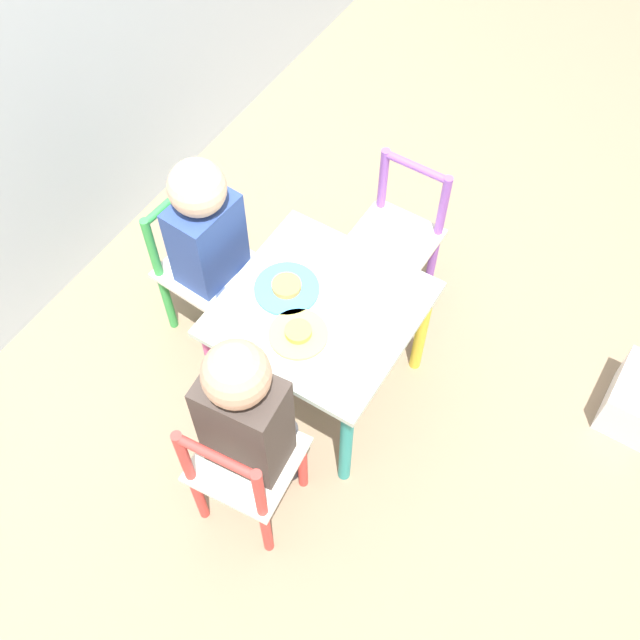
{
  "coord_description": "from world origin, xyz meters",
  "views": [
    {
      "loc": [
        -0.99,
        -0.62,
        2.11
      ],
      "look_at": [
        0.0,
        0.0,
        0.37
      ],
      "focal_mm": 42.0,
      "sensor_mm": 36.0,
      "label": 1
    }
  ],
  "objects_px": {
    "chair_purple": "(396,240)",
    "child_back": "(212,241)",
    "chair_green": "(203,269)",
    "child_left": "(249,417)",
    "kids_table": "(320,321)",
    "plate_left": "(298,334)",
    "chair_red": "(243,470)",
    "plate_back": "(287,288)",
    "storage_bin": "(638,399)"
  },
  "relations": [
    {
      "from": "chair_purple",
      "to": "plate_back",
      "type": "height_order",
      "value": "chair_purple"
    },
    {
      "from": "chair_green",
      "to": "kids_table",
      "type": "bearing_deg",
      "value": -90.0
    },
    {
      "from": "kids_table",
      "to": "chair_red",
      "type": "xyz_separation_m",
      "value": [
        -0.45,
        -0.04,
        -0.1
      ]
    },
    {
      "from": "chair_green",
      "to": "storage_bin",
      "type": "xyz_separation_m",
      "value": [
        0.4,
        -1.33,
        -0.18
      ]
    },
    {
      "from": "kids_table",
      "to": "plate_left",
      "type": "distance_m",
      "value": 0.14
    },
    {
      "from": "child_back",
      "to": "plate_left",
      "type": "bearing_deg",
      "value": -105.35
    },
    {
      "from": "kids_table",
      "to": "chair_red",
      "type": "height_order",
      "value": "chair_red"
    },
    {
      "from": "chair_purple",
      "to": "child_back",
      "type": "bearing_deg",
      "value": -132.2
    },
    {
      "from": "kids_table",
      "to": "chair_purple",
      "type": "xyz_separation_m",
      "value": [
        0.45,
        -0.01,
        -0.1
      ]
    },
    {
      "from": "child_left",
      "to": "chair_green",
      "type": "bearing_deg",
      "value": -46.2
    },
    {
      "from": "chair_purple",
      "to": "child_back",
      "type": "height_order",
      "value": "child_back"
    },
    {
      "from": "child_back",
      "to": "chair_green",
      "type": "bearing_deg",
      "value": 90.0
    },
    {
      "from": "child_left",
      "to": "child_back",
      "type": "bearing_deg",
      "value": -49.77
    },
    {
      "from": "kids_table",
      "to": "chair_purple",
      "type": "distance_m",
      "value": 0.46
    },
    {
      "from": "child_left",
      "to": "plate_back",
      "type": "xyz_separation_m",
      "value": [
        0.39,
        0.15,
        -0.02
      ]
    },
    {
      "from": "chair_red",
      "to": "chair_purple",
      "type": "bearing_deg",
      "value": -93.05
    },
    {
      "from": "chair_purple",
      "to": "storage_bin",
      "type": "height_order",
      "value": "chair_purple"
    },
    {
      "from": "kids_table",
      "to": "storage_bin",
      "type": "xyz_separation_m",
      "value": [
        0.43,
        -0.88,
        -0.27
      ]
    },
    {
      "from": "chair_red",
      "to": "plate_left",
      "type": "bearing_deg",
      "value": -88.28
    },
    {
      "from": "plate_back",
      "to": "chair_red",
      "type": "bearing_deg",
      "value": -161.35
    },
    {
      "from": "chair_green",
      "to": "chair_purple",
      "type": "bearing_deg",
      "value": -43.36
    },
    {
      "from": "kids_table",
      "to": "storage_bin",
      "type": "height_order",
      "value": "kids_table"
    },
    {
      "from": "chair_red",
      "to": "storage_bin",
      "type": "bearing_deg",
      "value": -139.01
    },
    {
      "from": "child_back",
      "to": "plate_back",
      "type": "distance_m",
      "value": 0.28
    },
    {
      "from": "chair_red",
      "to": "storage_bin",
      "type": "height_order",
      "value": "chair_red"
    },
    {
      "from": "chair_green",
      "to": "chair_red",
      "type": "relative_size",
      "value": 1.0
    },
    {
      "from": "chair_purple",
      "to": "plate_back",
      "type": "bearing_deg",
      "value": -103.57
    },
    {
      "from": "chair_red",
      "to": "child_back",
      "type": "xyz_separation_m",
      "value": [
        0.48,
        0.43,
        0.18
      ]
    },
    {
      "from": "storage_bin",
      "to": "kids_table",
      "type": "bearing_deg",
      "value": 115.96
    },
    {
      "from": "chair_green",
      "to": "child_back",
      "type": "relative_size",
      "value": 0.72
    },
    {
      "from": "plate_left",
      "to": "chair_purple",
      "type": "bearing_deg",
      "value": -0.57
    },
    {
      "from": "chair_red",
      "to": "plate_back",
      "type": "xyz_separation_m",
      "value": [
        0.45,
        0.15,
        0.18
      ]
    },
    {
      "from": "plate_left",
      "to": "child_back",
      "type": "bearing_deg",
      "value": 70.66
    },
    {
      "from": "child_left",
      "to": "storage_bin",
      "type": "relative_size",
      "value": 3.38
    },
    {
      "from": "chair_green",
      "to": "storage_bin",
      "type": "distance_m",
      "value": 1.4
    },
    {
      "from": "kids_table",
      "to": "plate_back",
      "type": "bearing_deg",
      "value": 90.0
    },
    {
      "from": "chair_red",
      "to": "plate_left",
      "type": "distance_m",
      "value": 0.39
    },
    {
      "from": "plate_left",
      "to": "storage_bin",
      "type": "height_order",
      "value": "plate_left"
    },
    {
      "from": "chair_red",
      "to": "chair_purple",
      "type": "relative_size",
      "value": 1.0
    },
    {
      "from": "plate_left",
      "to": "storage_bin",
      "type": "xyz_separation_m",
      "value": [
        0.54,
        -0.88,
        -0.36
      ]
    },
    {
      "from": "plate_back",
      "to": "chair_green",
      "type": "bearing_deg",
      "value": 84.74
    },
    {
      "from": "chair_green",
      "to": "chair_purple",
      "type": "distance_m",
      "value": 0.62
    },
    {
      "from": "chair_purple",
      "to": "child_left",
      "type": "relative_size",
      "value": 0.68
    },
    {
      "from": "kids_table",
      "to": "plate_left",
      "type": "height_order",
      "value": "plate_left"
    },
    {
      "from": "child_back",
      "to": "child_left",
      "type": "xyz_separation_m",
      "value": [
        -0.42,
        -0.42,
        0.02
      ]
    },
    {
      "from": "chair_red",
      "to": "child_left",
      "type": "height_order",
      "value": "child_left"
    },
    {
      "from": "chair_green",
      "to": "chair_purple",
      "type": "xyz_separation_m",
      "value": [
        0.42,
        -0.46,
        0.0
      ]
    },
    {
      "from": "child_back",
      "to": "storage_bin",
      "type": "height_order",
      "value": "child_back"
    },
    {
      "from": "child_left",
      "to": "storage_bin",
      "type": "distance_m",
      "value": 1.23
    },
    {
      "from": "kids_table",
      "to": "plate_left",
      "type": "bearing_deg",
      "value": 180.0
    }
  ]
}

